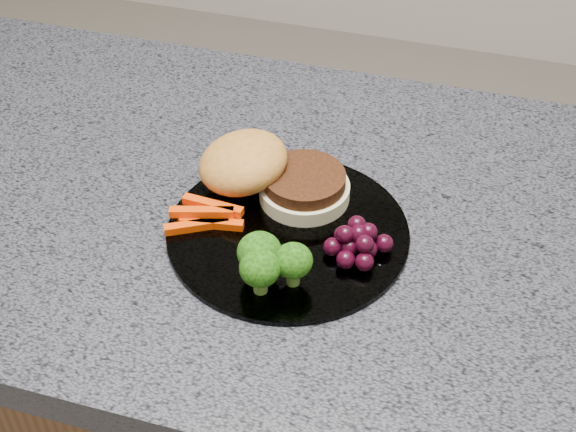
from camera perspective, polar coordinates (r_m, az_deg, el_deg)
The scene contains 6 objects.
countertop at distance 0.90m, azimuth 0.33°, elevation -0.46°, with size 1.20×0.60×0.04m, color #4F5059.
plate at distance 0.86m, azimuth -0.00°, elevation -1.14°, with size 0.26×0.26×0.01m, color white.
burger at distance 0.89m, azimuth -1.66°, elevation 3.00°, with size 0.19×0.12×0.06m.
carrot_sticks at distance 0.87m, azimuth -5.82°, elevation -0.01°, with size 0.08×0.06×0.02m.
broccoli at distance 0.78m, azimuth -1.37°, elevation -3.17°, with size 0.08×0.06×0.05m.
grape_bunch at distance 0.82m, azimuth 4.96°, elevation -1.88°, with size 0.07×0.06×0.03m.
Camera 1 is at (0.18, -0.64, 1.49)m, focal length 50.00 mm.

